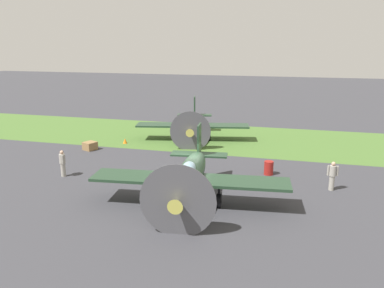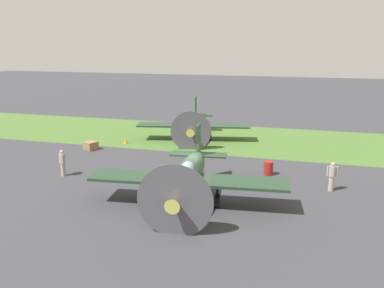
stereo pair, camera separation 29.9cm
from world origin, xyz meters
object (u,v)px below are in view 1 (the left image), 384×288
(runway_marker_cone, at_px, (125,141))
(fuel_drum, at_px, (269,168))
(airplane_lead, at_px, (190,175))
(supply_crate, at_px, (90,146))
(ground_crew_mechanic, at_px, (332,175))
(ground_crew_chief, at_px, (63,163))
(airplane_wingman, at_px, (193,123))

(runway_marker_cone, bearing_deg, fuel_drum, 157.89)
(airplane_lead, xyz_separation_m, supply_crate, (10.52, -8.16, -1.25))
(ground_crew_mechanic, bearing_deg, fuel_drum, -32.80)
(ground_crew_mechanic, relative_size, fuel_drum, 1.92)
(ground_crew_mechanic, bearing_deg, airplane_lead, 20.56)
(ground_crew_chief, height_order, fuel_drum, ground_crew_chief)
(airplane_wingman, distance_m, runway_marker_cone, 6.11)
(airplane_wingman, height_order, supply_crate, airplane_wingman)
(airplane_lead, relative_size, runway_marker_cone, 23.96)
(airplane_lead, distance_m, supply_crate, 13.37)
(ground_crew_chief, height_order, ground_crew_mechanic, same)
(airplane_lead, distance_m, ground_crew_mechanic, 8.47)
(airplane_lead, relative_size, ground_crew_chief, 6.09)
(supply_crate, bearing_deg, runway_marker_cone, -126.30)
(airplane_wingman, distance_m, fuel_drum, 10.72)
(airplane_lead, distance_m, ground_crew_chief, 9.24)
(airplane_lead, bearing_deg, fuel_drum, -129.65)
(fuel_drum, relative_size, supply_crate, 1.00)
(airplane_wingman, relative_size, ground_crew_chief, 5.77)
(ground_crew_mechanic, xyz_separation_m, fuel_drum, (3.73, -1.86, -0.46))
(ground_crew_mechanic, distance_m, supply_crate, 18.57)
(airplane_lead, bearing_deg, supply_crate, -43.70)
(ground_crew_chief, relative_size, ground_crew_mechanic, 1.00)
(fuel_drum, height_order, supply_crate, fuel_drum)
(airplane_wingman, distance_m, supply_crate, 9.04)
(supply_crate, bearing_deg, ground_crew_mechanic, 166.50)
(airplane_wingman, relative_size, supply_crate, 11.09)
(airplane_lead, xyz_separation_m, ground_crew_mechanic, (-7.53, -3.82, -0.65))
(ground_crew_mechanic, bearing_deg, ground_crew_chief, -0.05)
(ground_crew_mechanic, bearing_deg, airplane_wingman, -48.18)
(ground_crew_chief, bearing_deg, airplane_lead, 37.41)
(airplane_wingman, xyz_separation_m, supply_crate, (7.14, 5.42, -1.16))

